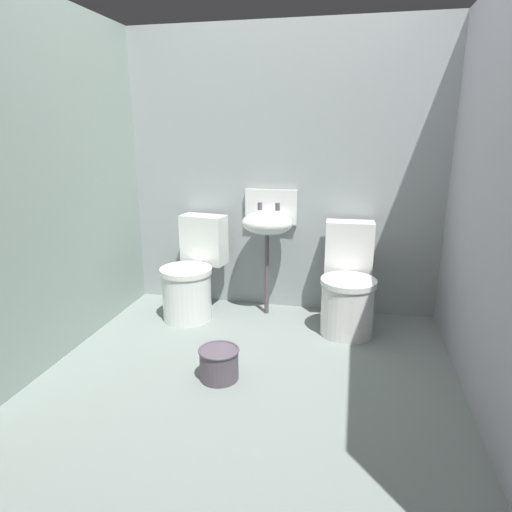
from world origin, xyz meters
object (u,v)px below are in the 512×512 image
toilet_left (192,277)px  toilet_right (348,288)px  sink (268,222)px  bucket (219,363)px

toilet_left → toilet_right: size_ratio=1.00×
toilet_left → toilet_right: 1.21m
sink → bucket: 1.26m
toilet_left → sink: (0.57, 0.19, 0.43)m
bucket → sink: bearing=85.4°
toilet_left → bucket: (0.49, -0.89, -0.22)m
toilet_left → toilet_right: same height
toilet_right → bucket: size_ratio=3.14×
sink → toilet_right: bearing=-16.3°
toilet_left → sink: 0.74m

